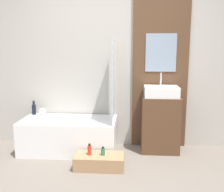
# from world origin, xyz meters

# --- Properties ---
(wall_tiled_back) EXTENTS (4.20, 0.06, 2.60)m
(wall_tiled_back) POSITION_xyz_m (0.00, 1.58, 1.30)
(wall_tiled_back) COLOR #B7B2A8
(wall_tiled_back) RESTS_ON ground_plane
(wall_wood_accent) EXTENTS (0.84, 0.04, 2.60)m
(wall_wood_accent) POSITION_xyz_m (0.75, 1.53, 1.31)
(wall_wood_accent) COLOR brown
(wall_wood_accent) RESTS_ON ground_plane
(bathtub) EXTENTS (1.40, 0.67, 0.49)m
(bathtub) POSITION_xyz_m (-0.61, 1.19, 0.25)
(bathtub) COLOR white
(bathtub) RESTS_ON ground_plane
(glass_shower_screen) EXTENTS (0.01, 0.57, 1.16)m
(glass_shower_screen) POSITION_xyz_m (0.06, 1.16, 1.07)
(glass_shower_screen) COLOR silver
(glass_shower_screen) RESTS_ON bathtub
(wooden_step_bench) EXTENTS (0.63, 0.32, 0.18)m
(wooden_step_bench) POSITION_xyz_m (-0.09, 0.66, 0.09)
(wooden_step_bench) COLOR #A87F56
(wooden_step_bench) RESTS_ON ground_plane
(vanity_cabinet) EXTENTS (0.55, 0.41, 0.83)m
(vanity_cabinet) POSITION_xyz_m (0.75, 1.31, 0.42)
(vanity_cabinet) COLOR brown
(vanity_cabinet) RESTS_ON ground_plane
(sink) EXTENTS (0.49, 0.36, 0.34)m
(sink) POSITION_xyz_m (0.75, 1.31, 0.91)
(sink) COLOR white
(sink) RESTS_ON vanity_cabinet
(vase_tall_dark) EXTENTS (0.06, 0.06, 0.22)m
(vase_tall_dark) POSITION_xyz_m (-1.22, 1.45, 0.58)
(vase_tall_dark) COLOR black
(vase_tall_dark) RESTS_ON bathtub
(vase_round_light) EXTENTS (0.11, 0.11, 0.11)m
(vase_round_light) POSITION_xyz_m (-1.08, 1.42, 0.55)
(vase_round_light) COLOR silver
(vase_round_light) RESTS_ON bathtub
(bottle_soap_primary) EXTENTS (0.05, 0.05, 0.15)m
(bottle_soap_primary) POSITION_xyz_m (-0.21, 0.66, 0.24)
(bottle_soap_primary) COLOR red
(bottle_soap_primary) RESTS_ON wooden_step_bench
(bottle_soap_secondary) EXTENTS (0.05, 0.05, 0.11)m
(bottle_soap_secondary) POSITION_xyz_m (-0.04, 0.66, 0.23)
(bottle_soap_secondary) COLOR #38704C
(bottle_soap_secondary) RESTS_ON wooden_step_bench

